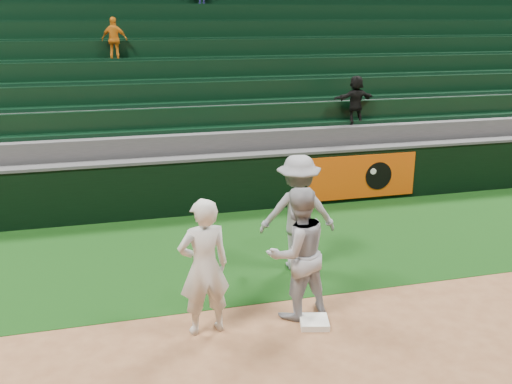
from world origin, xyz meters
TOP-DOWN VIEW (x-y plane):
  - ground at (0.00, 0.00)m, footprint 70.00×70.00m
  - foul_grass at (0.00, 3.00)m, footprint 36.00×4.20m
  - first_base at (0.07, 0.13)m, footprint 0.47×0.47m
  - first_baseman at (-1.41, 0.36)m, footprint 0.74×0.54m
  - baserunner at (-0.08, 0.48)m, footprint 1.06×0.90m
  - base_coach at (0.45, 2.01)m, footprint 1.36×0.92m
  - field_wall at (0.03, 5.20)m, footprint 36.00×0.45m
  - stadium_seating at (-0.01, 8.97)m, footprint 36.00×5.95m

SIDE VIEW (x-z plane):
  - ground at x=0.00m, z-range 0.00..0.00m
  - foul_grass at x=0.00m, z-range 0.00..0.01m
  - first_base at x=0.07m, z-range 0.00..0.09m
  - field_wall at x=0.03m, z-range 0.01..1.26m
  - first_baseman at x=-1.41m, z-range 0.00..1.89m
  - baserunner at x=-0.08m, z-range 0.00..1.90m
  - base_coach at x=0.45m, z-range 0.01..1.95m
  - stadium_seating at x=-0.01m, z-range -1.02..4.42m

